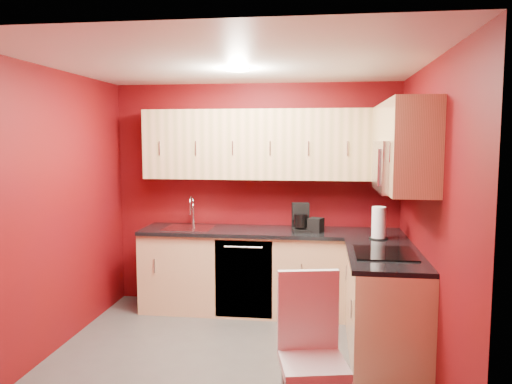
% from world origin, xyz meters
% --- Properties ---
extents(floor, '(3.20, 3.20, 0.00)m').
position_xyz_m(floor, '(0.00, 0.00, 0.00)').
color(floor, '#4B4846').
rests_on(floor, ground).
extents(ceiling, '(3.20, 3.20, 0.00)m').
position_xyz_m(ceiling, '(0.00, 0.00, 2.50)').
color(ceiling, white).
rests_on(ceiling, wall_back).
extents(wall_back, '(3.20, 0.00, 3.20)m').
position_xyz_m(wall_back, '(0.00, 1.50, 1.25)').
color(wall_back, '#5E0909').
rests_on(wall_back, floor).
extents(wall_front, '(3.20, 0.00, 3.20)m').
position_xyz_m(wall_front, '(0.00, -1.50, 1.25)').
color(wall_front, '#5E0909').
rests_on(wall_front, floor).
extents(wall_left, '(0.00, 3.00, 3.00)m').
position_xyz_m(wall_left, '(-1.60, 0.00, 1.25)').
color(wall_left, '#5E0909').
rests_on(wall_left, floor).
extents(wall_right, '(0.00, 3.00, 3.00)m').
position_xyz_m(wall_right, '(1.60, 0.00, 1.25)').
color(wall_right, '#5E0909').
rests_on(wall_right, floor).
extents(base_cabinets_back, '(2.80, 0.60, 0.87)m').
position_xyz_m(base_cabinets_back, '(0.20, 1.20, 0.43)').
color(base_cabinets_back, tan).
rests_on(base_cabinets_back, floor).
extents(base_cabinets_right, '(0.60, 1.30, 0.87)m').
position_xyz_m(base_cabinets_right, '(1.30, 0.25, 0.43)').
color(base_cabinets_right, tan).
rests_on(base_cabinets_right, floor).
extents(countertop_back, '(2.80, 0.63, 0.04)m').
position_xyz_m(countertop_back, '(0.20, 1.19, 0.89)').
color(countertop_back, black).
rests_on(countertop_back, base_cabinets_back).
extents(countertop_right, '(0.63, 1.27, 0.04)m').
position_xyz_m(countertop_right, '(1.29, 0.23, 0.89)').
color(countertop_right, black).
rests_on(countertop_right, base_cabinets_right).
extents(upper_cabinets_back, '(2.80, 0.35, 0.75)m').
position_xyz_m(upper_cabinets_back, '(0.20, 1.32, 1.83)').
color(upper_cabinets_back, '#E3B380').
rests_on(upper_cabinets_back, wall_back).
extents(upper_cabinets_right, '(0.35, 1.55, 0.75)m').
position_xyz_m(upper_cabinets_right, '(1.42, 0.44, 1.89)').
color(upper_cabinets_right, '#E3B380').
rests_on(upper_cabinets_right, wall_right).
extents(microwave, '(0.42, 0.76, 0.42)m').
position_xyz_m(microwave, '(1.39, 0.20, 1.66)').
color(microwave, silver).
rests_on(microwave, upper_cabinets_right).
extents(cooktop, '(0.50, 0.55, 0.01)m').
position_xyz_m(cooktop, '(1.28, 0.20, 0.92)').
color(cooktop, black).
rests_on(cooktop, countertop_right).
extents(sink, '(0.52, 0.42, 0.35)m').
position_xyz_m(sink, '(-0.70, 1.20, 0.94)').
color(sink, silver).
rests_on(sink, countertop_back).
extents(dishwasher_front, '(0.60, 0.02, 0.82)m').
position_xyz_m(dishwasher_front, '(-0.05, 0.91, 0.43)').
color(dishwasher_front, black).
rests_on(dishwasher_front, base_cabinets_back).
extents(downlight, '(0.20, 0.20, 0.01)m').
position_xyz_m(downlight, '(0.00, 0.30, 2.48)').
color(downlight, white).
rests_on(downlight, ceiling).
extents(coffee_maker, '(0.22, 0.27, 0.30)m').
position_xyz_m(coffee_maker, '(0.53, 1.15, 1.06)').
color(coffee_maker, black).
rests_on(coffee_maker, countertop_back).
extents(napkin_holder, '(0.18, 0.18, 0.15)m').
position_xyz_m(napkin_holder, '(0.69, 1.13, 0.98)').
color(napkin_holder, black).
rests_on(napkin_holder, countertop_back).
extents(paper_towel, '(0.18, 0.18, 0.32)m').
position_xyz_m(paper_towel, '(1.30, 0.85, 1.07)').
color(paper_towel, white).
rests_on(paper_towel, countertop_right).
extents(dining_chair, '(0.49, 0.51, 1.02)m').
position_xyz_m(dining_chair, '(0.70, -1.00, 0.51)').
color(dining_chair, silver).
rests_on(dining_chair, floor).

